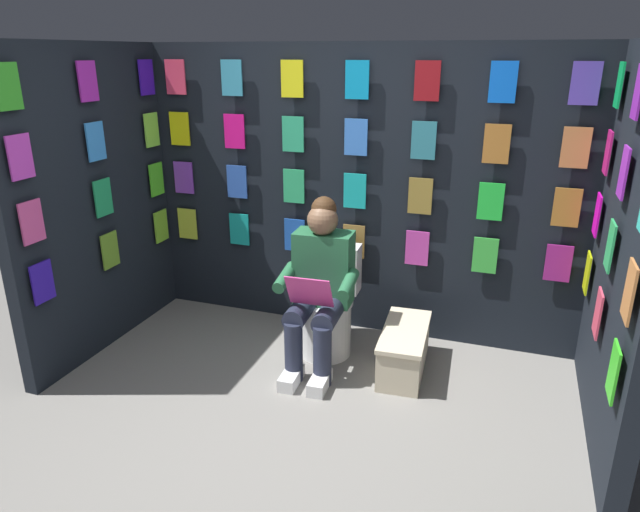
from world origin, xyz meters
The scene contains 7 objects.
ground_plane centered at (0.00, 0.00, 0.00)m, with size 30.00×30.00×0.00m, color gray.
display_wall_back centered at (0.00, -1.68, 1.09)m, with size 3.43×0.14×2.17m.
display_wall_left centered at (-1.71, -0.82, 1.09)m, with size 0.14×1.63×2.17m.
display_wall_right centered at (1.71, -0.82, 1.09)m, with size 0.14×1.63×2.17m.
toilet centered at (0.08, -1.22, 0.33)m, with size 0.41×0.56×0.77m.
person_reading centered at (0.07, -0.99, 0.60)m, with size 0.54×0.70×1.19m.
comic_longbox_near centered at (-0.52, -1.09, 0.16)m, with size 0.34×0.71×0.32m.
Camera 1 is at (-1.11, 2.39, 2.10)m, focal length 31.91 mm.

